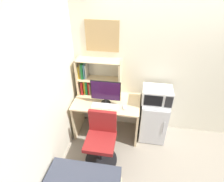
# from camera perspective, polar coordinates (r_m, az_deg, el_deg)

# --- Properties ---
(wall_back) EXTENTS (6.40, 0.04, 2.60)m
(wall_back) POSITION_cam_1_polar(r_m,az_deg,el_deg) (3.34, 23.15, 5.78)
(wall_back) COLOR silver
(wall_back) RESTS_ON ground_plane
(wall_left) EXTENTS (0.04, 4.40, 2.60)m
(wall_left) POSITION_cam_1_polar(r_m,az_deg,el_deg) (2.24, -25.46, -9.59)
(wall_left) COLOR silver
(wall_left) RESTS_ON ground_plane
(desk) EXTENTS (1.18, 0.66, 0.76)m
(desk) POSITION_cam_1_polar(r_m,az_deg,el_deg) (3.40, -1.58, -6.42)
(desk) COLOR beige
(desk) RESTS_ON ground_plane
(hutch_bookshelf) EXTENTS (0.78, 0.26, 0.70)m
(hutch_bookshelf) POSITION_cam_1_polar(r_m,az_deg,el_deg) (3.29, -6.14, 4.27)
(hutch_bookshelf) COLOR beige
(hutch_bookshelf) RESTS_ON desk
(monitor) EXTENTS (0.51, 0.17, 0.44)m
(monitor) POSITION_cam_1_polar(r_m,az_deg,el_deg) (3.06, -2.02, -0.23)
(monitor) COLOR black
(monitor) RESTS_ON desk
(keyboard) EXTENTS (0.45, 0.16, 0.02)m
(keyboard) POSITION_cam_1_polar(r_m,az_deg,el_deg) (3.12, -2.32, -4.76)
(keyboard) COLOR silver
(keyboard) RESTS_ON desk
(computer_mouse) EXTENTS (0.06, 0.10, 0.03)m
(computer_mouse) POSITION_cam_1_polar(r_m,az_deg,el_deg) (3.10, 3.86, -5.08)
(computer_mouse) COLOR silver
(computer_mouse) RESTS_ON desk
(mini_fridge) EXTENTS (0.47, 0.52, 0.81)m
(mini_fridge) POSITION_cam_1_polar(r_m,az_deg,el_deg) (3.50, 12.71, -8.51)
(mini_fridge) COLOR silver
(mini_fridge) RESTS_ON ground_plane
(microwave) EXTENTS (0.49, 0.36, 0.26)m
(microwave) POSITION_cam_1_polar(r_m,az_deg,el_deg) (3.18, 13.90, -1.25)
(microwave) COLOR silver
(microwave) RESTS_ON mini_fridge
(desk_chair) EXTENTS (0.54, 0.54, 0.91)m
(desk_chair) POSITION_cam_1_polar(r_m,az_deg,el_deg) (3.06, -3.39, -15.58)
(desk_chair) COLOR black
(desk_chair) RESTS_ON ground_plane
(wall_corkboard) EXTENTS (0.55, 0.02, 0.51)m
(wall_corkboard) POSITION_cam_1_polar(r_m,az_deg,el_deg) (3.07, -3.09, 16.77)
(wall_corkboard) COLOR tan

